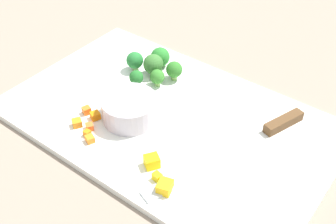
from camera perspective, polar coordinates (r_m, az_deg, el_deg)
The scene contains 19 objects.
ground_plane at distance 0.74m, azimuth -0.00°, elevation -1.31°, with size 4.00×4.00×0.00m, color gray.
cutting_board at distance 0.73m, azimuth -0.00°, elevation -0.95°, with size 0.56×0.35×0.01m, color white.
prep_bowl at distance 0.71m, azimuth -5.15°, elevation 0.41°, with size 0.10×0.10×0.04m, color #BDB3BE.
chef_knife at distance 0.69m, azimuth 11.63°, elevation -3.43°, with size 0.12×0.30×0.02m.
carrot_dice_0 at distance 0.73m, azimuth -9.77°, elevation -0.48°, with size 0.01×0.02×0.01m, color orange.
carrot_dice_1 at distance 0.69m, azimuth -10.47°, elevation -3.59°, with size 0.01×0.01×0.01m, color orange.
carrot_dice_2 at distance 0.72m, azimuth -12.15°, elevation -1.45°, with size 0.02×0.02×0.01m, color orange.
carrot_dice_3 at distance 0.74m, azimuth -10.91°, elevation 0.21°, with size 0.01×0.01×0.01m, color orange.
carrot_dice_4 at distance 0.71m, azimuth -10.52°, elevation -1.94°, with size 0.01×0.01×0.01m, color orange.
carrot_dice_5 at distance 0.70m, azimuth -10.82°, elevation -2.83°, with size 0.01×0.01×0.01m, color orange.
pepper_dice_0 at distance 0.61m, azimuth -0.43°, elevation -10.03°, with size 0.02×0.02×0.02m, color yellow.
pepper_dice_1 at distance 0.64m, azimuth -2.19°, elevation -6.66°, with size 0.02×0.02×0.02m, color yellow.
pepper_dice_2 at distance 0.62m, azimuth -1.45°, elevation -8.73°, with size 0.01×0.01×0.01m, color yellow.
broccoli_floret_0 at distance 0.79m, azimuth -4.29°, elevation 4.64°, with size 0.03×0.03×0.03m.
broccoli_floret_1 at distance 0.84m, azimuth -1.06°, elevation 7.40°, with size 0.04×0.04×0.04m.
broccoli_floret_2 at distance 0.79m, azimuth -1.45°, elevation 4.74°, with size 0.03×0.03×0.03m.
broccoli_floret_3 at distance 0.83m, azimuth -4.49°, elevation 6.92°, with size 0.03×0.03×0.04m.
broccoli_floret_4 at distance 0.80m, azimuth 0.85°, elevation 5.70°, with size 0.03×0.03×0.04m.
broccoli_floret_5 at distance 0.81m, azimuth -1.99°, elevation 6.42°, with size 0.04×0.04×0.04m.
Camera 1 is at (-0.33, 0.44, 0.49)m, focal length 45.28 mm.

